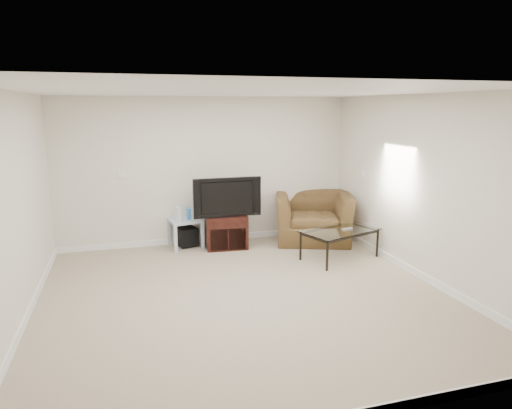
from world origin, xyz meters
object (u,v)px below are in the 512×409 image
object	(u,v)px
subwoofer	(187,236)
recliner	(313,209)
tv_stand	(226,231)
coffee_table	(339,244)
television	(226,196)
side_table	(185,233)

from	to	relation	value
subwoofer	recliner	distance (m)	2.25
tv_stand	recliner	size ratio (longest dim) A/B	0.52
tv_stand	coffee_table	bearing A→B (deg)	-29.35
television	recliner	xyz separation A→B (m)	(1.58, 0.03, -0.32)
television	recliner	bearing A→B (deg)	0.46
television	coffee_table	xyz separation A→B (m)	(1.58, -1.02, -0.66)
side_table	coffee_table	distance (m)	2.57
television	recliner	world-z (taller)	television
side_table	recliner	size ratio (longest dim) A/B	0.39
television	coffee_table	distance (m)	1.99
television	coffee_table	world-z (taller)	television
recliner	tv_stand	bearing A→B (deg)	-160.66
recliner	coffee_table	distance (m)	1.10
side_table	subwoofer	world-z (taller)	side_table
subwoofer	television	bearing A→B (deg)	-24.37
side_table	coffee_table	size ratio (longest dim) A/B	0.43
tv_stand	coffee_table	world-z (taller)	tv_stand
tv_stand	side_table	xyz separation A→B (m)	(-0.65, 0.23, -0.04)
tv_stand	side_table	size ratio (longest dim) A/B	1.35
television	subwoofer	size ratio (longest dim) A/B	3.41
tv_stand	subwoofer	distance (m)	0.68
subwoofer	recliner	bearing A→B (deg)	-6.59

